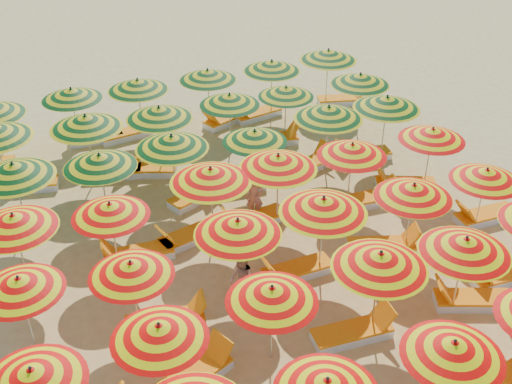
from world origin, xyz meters
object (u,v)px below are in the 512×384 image
umbrella_38 (159,113)px  lounger_31 (273,139)px  umbrella_12 (32,376)px  lounger_35 (226,120)px  lounger_30 (146,170)px  lounger_22 (370,199)px  umbrella_18 (19,284)px  umbrella_32 (172,142)px  umbrella_27 (278,162)px  lounger_37 (342,100)px  beachgoer_b (241,280)px  lounger_29 (114,172)px  umbrella_30 (13,170)px  lounger_10 (194,376)px  lounger_8 (506,382)px  lounger_24 (198,195)px  umbrella_16 (465,245)px  lounger_25 (234,186)px  umbrella_44 (138,85)px  lounger_13 (503,276)px  umbrella_34 (329,113)px  umbrella_20 (238,227)px  lounger_19 (137,254)px  umbrella_47 (328,55)px  umbrella_22 (413,191)px  lounger_27 (362,155)px  lounger_14 (167,321)px  umbrella_41 (360,79)px  umbrella_24 (14,222)px  lounger_33 (95,138)px  umbrella_26 (211,175)px  umbrella_13 (159,332)px  umbrella_29 (432,134)px  lounger_12 (471,300)px  umbrella_9 (454,349)px  umbrella_21 (323,205)px  umbrella_25 (110,210)px  umbrella_39 (229,100)px  lounger_17 (484,216)px  lounger_18 (1,283)px  lounger_28 (26,185)px  umbrella_14 (272,294)px  umbrella_45 (208,75)px  lounger_21 (254,220)px  umbrella_43 (71,94)px  lounger_26 (308,165)px  umbrella_19 (131,269)px

umbrella_38 → lounger_31: size_ratio=1.39×
umbrella_12 → lounger_35: umbrella_12 is taller
lounger_30 → lounger_22: bearing=166.1°
umbrella_18 → umbrella_32: umbrella_32 is taller
umbrella_27 → lounger_37: umbrella_27 is taller
beachgoer_b → lounger_29: bearing=-160.9°
umbrella_30 → lounger_10: bearing=-68.6°
lounger_8 → lounger_24: bearing=-80.7°
umbrella_16 → lounger_25: umbrella_16 is taller
umbrella_44 → lounger_13: umbrella_44 is taller
umbrella_34 → umbrella_20: bearing=-136.4°
umbrella_38 → lounger_19: bearing=-113.6°
lounger_22 → lounger_37: same height
umbrella_47 → beachgoer_b: umbrella_47 is taller
umbrella_22 → lounger_27: bearing=73.0°
lounger_14 → umbrella_41: bearing=47.9°
umbrella_24 → lounger_33: size_ratio=1.31×
umbrella_26 → umbrella_30: bearing=154.9°
umbrella_13 → umbrella_16: umbrella_16 is taller
umbrella_27 → lounger_27: bearing=29.3°
umbrella_29 → lounger_12: (-1.98, -4.63, -1.58)m
umbrella_9 → umbrella_41: (4.48, 10.89, 0.11)m
umbrella_21 → lounger_33: (-3.77, 8.76, -1.75)m
umbrella_25 → umbrella_32: (2.14, 2.35, 0.17)m
lounger_37 → umbrella_39: bearing=-145.1°
umbrella_9 → beachgoer_b: bearing=118.3°
umbrella_41 → umbrella_44: size_ratio=1.03×
umbrella_13 → lounger_31: bearing=55.3°
umbrella_27 → umbrella_30: 6.55m
umbrella_18 → lounger_17: (11.69, 0.12, -1.49)m
lounger_18 → lounger_35: (7.78, 6.13, 0.00)m
lounger_19 → lounger_28: size_ratio=0.97×
umbrella_18 → umbrella_38: size_ratio=0.84×
umbrella_24 → umbrella_26: (4.61, 0.09, 0.10)m
umbrella_13 → umbrella_25: (-0.02, 4.21, 0.01)m
umbrella_14 → lounger_28: umbrella_14 is taller
umbrella_44 → lounger_8: (3.92, -13.13, -1.67)m
lounger_8 → lounger_35: size_ratio=1.00×
lounger_29 → beachgoer_b: 6.83m
umbrella_24 → umbrella_45: 9.30m
umbrella_22 → lounger_18: size_ratio=1.25×
lounger_21 → umbrella_20: bearing=52.3°
umbrella_47 → umbrella_43: bearing=178.2°
umbrella_14 → umbrella_38: (0.04, 8.36, 0.14)m
umbrella_12 → umbrella_13: bearing=5.4°
umbrella_39 → lounger_27: bearing=-31.0°
umbrella_43 → lounger_26: (6.17, -4.33, -1.62)m
umbrella_18 → umbrella_45: 10.87m
umbrella_30 → umbrella_32: bearing=0.3°
umbrella_19 → lounger_13: umbrella_19 is taller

